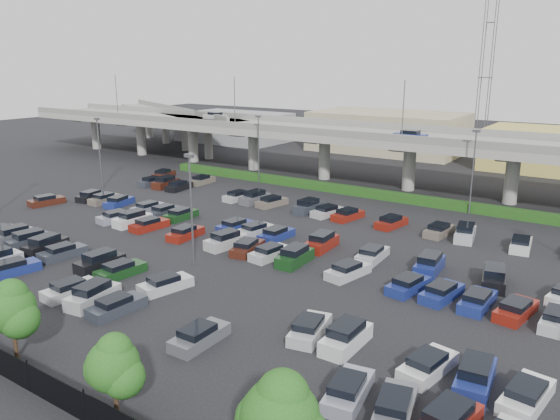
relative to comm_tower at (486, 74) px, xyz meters
name	(u,v)px	position (x,y,z in m)	size (l,w,h in m)	color
ground	(247,242)	(-4.00, -74.00, -15.61)	(280.00, 280.00, 0.00)	black
overpass	(377,140)	(-4.22, -41.99, -8.64)	(150.00, 13.00, 15.80)	gray
on_ramp	(176,116)	(-56.10, -30.95, -8.76)	(50.93, 30.13, 8.80)	gray
hedge	(355,191)	(-4.00, -49.00, -15.06)	(66.00, 1.60, 1.10)	#174113
parked_cars	(215,244)	(-5.18, -77.57, -15.00)	(63.24, 41.70, 1.67)	maroon
light_poles	(227,175)	(-8.12, -72.00, -9.37)	(66.90, 48.38, 10.30)	#545359
distant_buildings	(510,144)	(8.38, -12.19, -11.87)	(138.00, 24.00, 9.00)	gray
comm_tower	(486,74)	(0.00, 0.00, 0.00)	(2.40, 2.40, 30.00)	#545359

